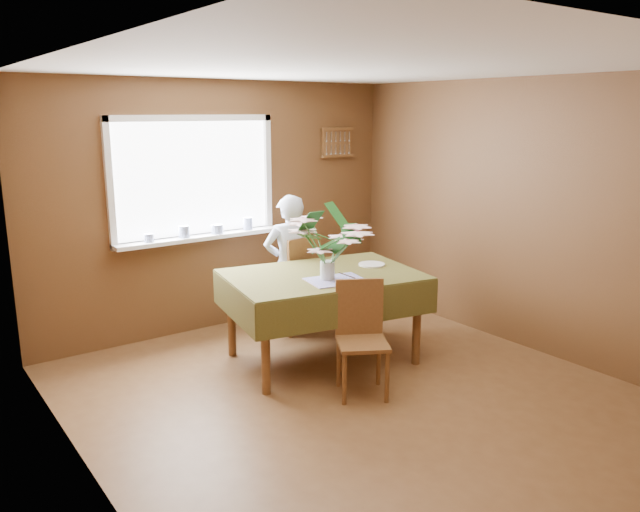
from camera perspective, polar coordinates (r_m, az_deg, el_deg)
floor at (r=4.99m, az=3.81°, el=-13.01°), size 4.50×4.50×0.00m
ceiling at (r=4.49m, az=4.32°, el=16.98°), size 4.50×4.50×0.00m
wall_back at (r=6.44m, az=-8.96°, el=4.52°), size 4.00×0.00×4.00m
wall_left at (r=3.66m, az=-20.72°, el=-2.71°), size 0.00×4.50×4.50m
wall_right at (r=6.04m, az=18.77°, el=3.42°), size 0.00×4.50×4.50m
window_assembly at (r=6.25m, az=-11.18°, el=5.20°), size 1.72×0.20×1.22m
spoon_rack at (r=7.12m, az=1.58°, el=10.34°), size 0.44×0.05×0.33m
dining_table at (r=5.50m, az=0.24°, el=-2.60°), size 1.84×1.42×0.81m
chair_far at (r=6.27m, az=-2.10°, el=-2.21°), size 0.48×0.48×0.99m
chair_near at (r=4.97m, az=3.76°, el=-6.93°), size 0.53×0.53×0.90m
seated_woman at (r=6.17m, az=-2.82°, el=-0.87°), size 0.59×0.47×1.41m
flower_bouquet at (r=5.20m, az=0.69°, el=1.61°), size 0.63×0.63×0.54m
side_plate at (r=5.78m, az=4.75°, el=-0.78°), size 0.30×0.30×0.01m
table_knife at (r=5.37m, az=2.47°, el=-1.79°), size 0.03×0.23×0.00m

